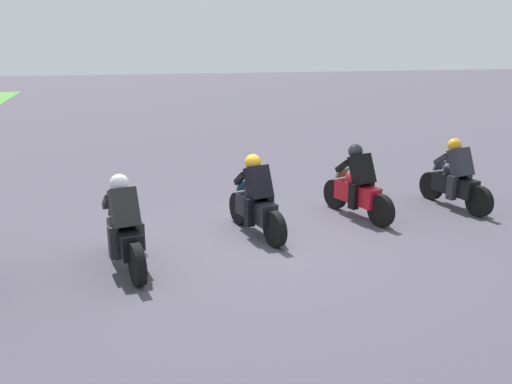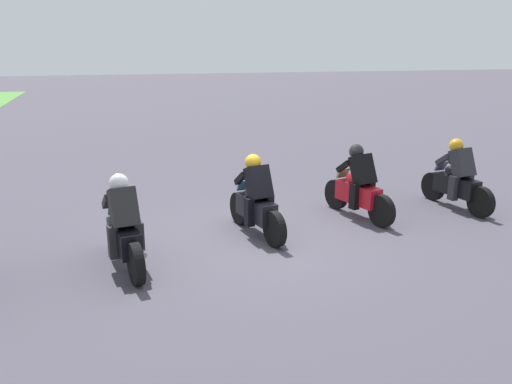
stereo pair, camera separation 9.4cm
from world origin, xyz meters
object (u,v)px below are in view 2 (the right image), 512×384
Objects in this scene: rider_lane_a at (457,180)px; rider_lane_b at (359,188)px; rider_lane_d at (124,230)px; rider_lane_c at (256,202)px.

rider_lane_a is 1.01× the size of rider_lane_b.
rider_lane_a is 1.00× the size of rider_lane_d.
rider_lane_c and rider_lane_d have the same top height.
rider_lane_d is (-1.33, 4.71, 0.00)m from rider_lane_b.
rider_lane_b is 4.89m from rider_lane_d.
rider_lane_a is at bearing -89.64° from rider_lane_d.
rider_lane_d is (-0.90, 2.42, 0.00)m from rider_lane_c.
rider_lane_b and rider_lane_d have the same top height.
rider_lane_b is at bearing -91.07° from rider_lane_c.
rider_lane_b is (0.00, 2.33, 0.00)m from rider_lane_a.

